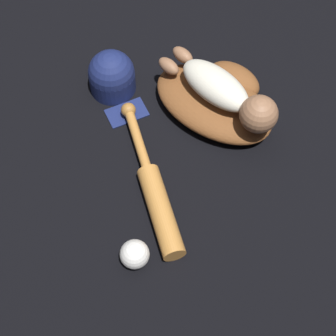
% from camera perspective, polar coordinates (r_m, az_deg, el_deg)
% --- Properties ---
extents(ground_plane, '(6.00, 6.00, 0.00)m').
position_cam_1_polar(ground_plane, '(1.62, 4.84, 4.77)').
color(ground_plane, black).
extents(baseball_glove, '(0.42, 0.35, 0.08)m').
position_cam_1_polar(baseball_glove, '(1.61, 5.00, 6.98)').
color(baseball_glove, brown).
rests_on(baseball_glove, ground).
extents(baby_figure, '(0.36, 0.27, 0.10)m').
position_cam_1_polar(baby_figure, '(1.52, 6.04, 7.56)').
color(baby_figure, silver).
rests_on(baby_figure, baseball_glove).
extents(baseball_bat, '(0.27, 0.44, 0.06)m').
position_cam_1_polar(baseball_bat, '(1.46, -1.33, -2.61)').
color(baseball_bat, '#C6843D').
rests_on(baseball_bat, ground).
extents(baseball, '(0.07, 0.07, 0.07)m').
position_cam_1_polar(baseball, '(1.38, -3.41, -8.74)').
color(baseball, white).
rests_on(baseball, ground).
extents(baseball_cap, '(0.20, 0.21, 0.13)m').
position_cam_1_polar(baseball_cap, '(1.65, -5.71, 9.27)').
color(baseball_cap, navy).
rests_on(baseball_cap, ground).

